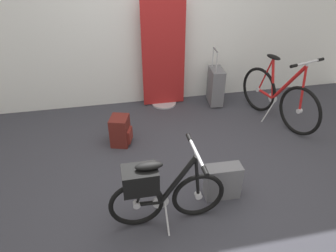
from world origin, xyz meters
name	(u,v)px	position (x,y,z in m)	size (l,w,h in m)	color
ground_plane	(179,178)	(0.00, 0.00, 0.00)	(6.43, 6.43, 0.00)	#38383F
floor_banner_stand	(164,60)	(0.16, 1.66, 0.68)	(0.60, 0.36, 1.53)	#B7B7BC
folding_bike_foreground	(159,190)	(-0.30, -0.50, 0.35)	(0.99, 0.53, 0.71)	black
display_bike_left	(278,97)	(1.54, 0.89, 0.35)	(0.56, 1.29, 0.93)	black
rolling_suitcase	(216,86)	(0.91, 1.53, 0.28)	(0.22, 0.38, 0.83)	slate
backpack_on_floor	(222,181)	(0.33, -0.32, 0.17)	(0.33, 0.19, 0.35)	slate
handbag_on_floor	(121,131)	(-0.54, 0.75, 0.18)	(0.28, 0.29, 0.36)	maroon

